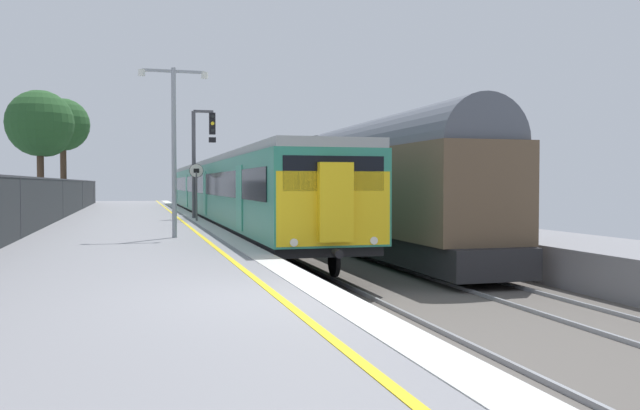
% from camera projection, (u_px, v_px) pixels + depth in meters
% --- Properties ---
extents(ground, '(17.40, 110.00, 1.21)m').
position_uv_depth(ground, '(474.00, 329.00, 10.06)').
color(ground, gray).
extents(commuter_train_at_platform, '(2.83, 41.19, 3.81)m').
position_uv_depth(commuter_train_at_platform, '(222.00, 190.00, 34.75)').
color(commuter_train_at_platform, '#2D846B').
rests_on(commuter_train_at_platform, ground).
extents(freight_train_adjacent_track, '(2.60, 61.61, 4.79)m').
position_uv_depth(freight_train_adjacent_track, '(262.00, 183.00, 45.48)').
color(freight_train_adjacent_track, '#232326').
rests_on(freight_train_adjacent_track, ground).
extents(signal_gantry, '(1.10, 0.24, 4.97)m').
position_uv_depth(signal_gantry, '(200.00, 151.00, 30.69)').
color(signal_gantry, '#47474C').
rests_on(signal_gantry, ground).
extents(speed_limit_sign, '(0.59, 0.08, 2.43)m').
position_uv_depth(speed_limit_sign, '(196.00, 184.00, 28.31)').
color(speed_limit_sign, '#59595B').
rests_on(speed_limit_sign, ground).
extents(platform_lamp_mid, '(2.00, 0.20, 4.98)m').
position_uv_depth(platform_lamp_mid, '(174.00, 136.00, 19.57)').
color(platform_lamp_mid, '#93999E').
rests_on(platform_lamp_mid, ground).
extents(background_tree_left, '(3.41, 3.41, 6.40)m').
position_uv_depth(background_tree_left, '(42.00, 126.00, 34.37)').
color(background_tree_left, '#473323').
rests_on(background_tree_left, ground).
extents(background_tree_centre, '(3.21, 3.18, 6.77)m').
position_uv_depth(background_tree_centre, '(61.00, 127.00, 40.66)').
color(background_tree_centre, '#473323').
rests_on(background_tree_centre, ground).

